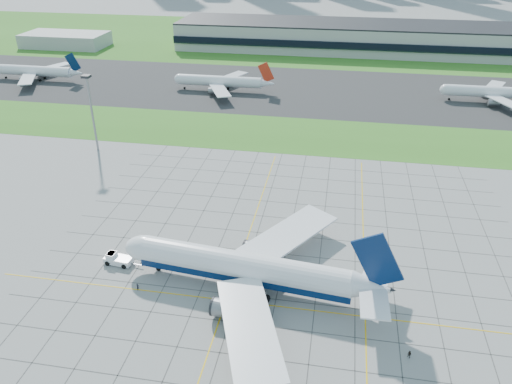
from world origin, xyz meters
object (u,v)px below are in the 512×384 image
pushback_tug (117,259)px  crew_near (138,287)px  distant_jet_1 (221,81)px  distant_jet_2 (495,92)px  distant_jet_0 (36,71)px  light_mast (91,104)px  crew_far (409,354)px  airliner (246,268)px

pushback_tug → crew_near: pushback_tug is taller
distant_jet_1 → distant_jet_2: bearing=2.0°
distant_jet_0 → distant_jet_1: (92.37, -1.66, 0.00)m
light_mast → pushback_tug: bearing=-60.8°
distant_jet_2 → crew_far: bearing=-107.6°
light_mast → crew_near: size_ratio=16.19×
light_mast → crew_near: light_mast is taller
airliner → distant_jet_2: (80.73, 138.48, -0.57)m
light_mast → airliner: 89.40m
light_mast → distant_jet_0: light_mast is taller
light_mast → distant_jet_2: bearing=27.9°
airliner → pushback_tug: (-30.33, 3.21, -3.93)m
crew_near → crew_far: crew_near is taller
distant_jet_2 → light_mast: bearing=-152.1°
airliner → distant_jet_1: size_ratio=1.35×
crew_near → crew_far: bearing=-80.0°
pushback_tug → distant_jet_0: distant_jet_0 is taller
pushback_tug → crew_far: size_ratio=5.88×
light_mast → distant_jet_0: bearing=132.1°
airliner → crew_near: size_ratio=37.47×
distant_jet_0 → light_mast: bearing=-47.9°
airliner → distant_jet_1: airliner is taller
light_mast → crew_far: size_ratio=16.26×
airliner → distant_jet_1: bearing=111.9°
airliner → distant_jet_0: airliner is taller
light_mast → crew_far: 123.16m
light_mast → pushback_tug: size_ratio=2.77×
light_mast → pushback_tug: 69.20m
crew_near → crew_far: size_ratio=1.00×
crew_far → distant_jet_2: size_ratio=0.03×
light_mast → distant_jet_1: 77.53m
crew_far → distant_jet_0: distant_jet_0 is taller
crew_far → airliner: bearing=-158.7°
crew_near → light_mast: bearing=51.1°
light_mast → distant_jet_2: 163.36m
crew_far → light_mast: bearing=-173.7°
airliner → pushback_tug: size_ratio=6.40×
light_mast → airliner: light_mast is taller
crew_near → distant_jet_1: (-15.29, 139.25, 3.70)m
distant_jet_1 → distant_jet_2: size_ratio=0.97×
light_mast → airliner: size_ratio=0.43×
crew_far → distant_jet_2: bearing=117.3°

